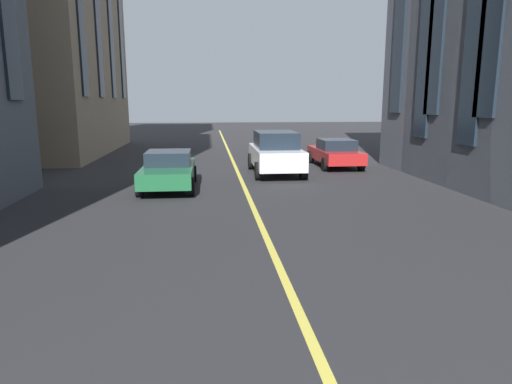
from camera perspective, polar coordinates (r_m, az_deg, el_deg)
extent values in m
cube|color=#D8C64C|center=(12.27, 0.40, -3.65)|extent=(80.00, 0.16, 0.01)
cube|color=#B21E1E|center=(22.87, 9.85, 4.64)|extent=(4.40, 1.80, 0.55)
cube|color=#19232D|center=(22.61, 10.04, 5.89)|extent=(1.85, 1.58, 0.50)
cylinder|color=black|center=(24.08, 6.90, 4.39)|extent=(0.64, 0.22, 0.64)
cylinder|color=black|center=(24.53, 10.85, 4.39)|extent=(0.64, 0.22, 0.64)
cylinder|color=black|center=(21.29, 8.64, 3.45)|extent=(0.64, 0.22, 0.64)
cylinder|color=black|center=(21.79, 13.05, 3.46)|extent=(0.64, 0.22, 0.64)
cube|color=silver|center=(20.21, 2.46, 4.47)|extent=(4.70, 1.95, 0.80)
cube|color=#19232D|center=(20.14, 2.48, 6.59)|extent=(2.59, 1.72, 0.70)
cylinder|color=black|center=(21.68, -0.61, 3.87)|extent=(0.76, 0.27, 0.76)
cylinder|color=black|center=(21.93, 4.28, 3.93)|extent=(0.76, 0.27, 0.76)
cylinder|color=black|center=(18.62, 0.30, 2.66)|extent=(0.76, 0.27, 0.76)
cylinder|color=black|center=(18.92, 5.95, 2.73)|extent=(0.76, 0.27, 0.76)
cube|color=#1E6038|center=(17.07, -10.89, 2.40)|extent=(4.40, 1.80, 0.55)
cube|color=#19232D|center=(17.22, -10.90, 4.24)|extent=(1.85, 1.58, 0.50)
cylinder|color=black|center=(15.64, -8.13, 0.67)|extent=(0.64, 0.22, 0.64)
cylinder|color=black|center=(15.80, -14.40, 0.53)|extent=(0.64, 0.22, 0.64)
cylinder|color=black|center=(18.50, -7.83, 2.31)|extent=(0.64, 0.22, 0.64)
cylinder|color=black|center=(18.63, -13.15, 2.18)|extent=(0.64, 0.22, 0.64)
cube|color=#19232D|center=(17.44, 26.10, 20.57)|extent=(1.10, 0.10, 9.22)
cube|color=#19232D|center=(20.45, 20.71, 19.42)|extent=(1.10, 0.10, 9.22)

